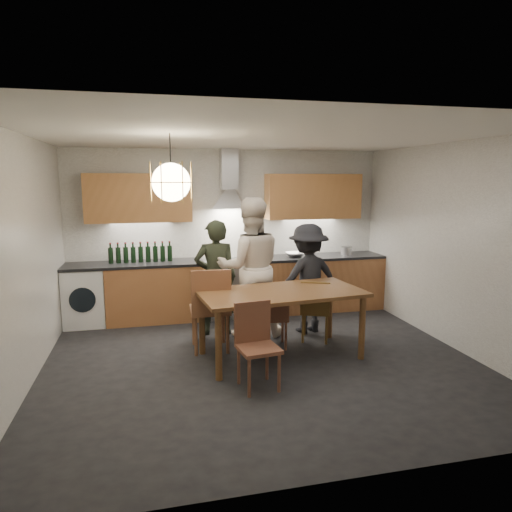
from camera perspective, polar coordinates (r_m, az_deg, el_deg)
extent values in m
plane|color=black|center=(5.56, 0.69, -12.98)|extent=(5.00, 5.00, 0.00)
cube|color=white|center=(7.39, -3.49, 3.06)|extent=(5.00, 0.02, 2.60)
cube|color=white|center=(3.11, 10.79, -6.03)|extent=(5.00, 0.02, 2.60)
cube|color=white|center=(5.21, -27.05, -0.67)|extent=(0.02, 4.50, 2.60)
cube|color=white|center=(6.29, 23.43, 1.16)|extent=(0.02, 4.50, 2.60)
cube|color=white|center=(5.16, 0.75, 14.77)|extent=(5.00, 4.50, 0.02)
cube|color=#C07C4A|center=(7.14, -12.37, -4.47)|extent=(1.45, 0.60, 0.86)
cube|color=#C07C4A|center=(7.64, 7.95, -3.43)|extent=(2.05, 0.60, 0.86)
cube|color=white|center=(7.21, -20.57, -4.78)|extent=(0.58, 0.58, 0.85)
cube|color=black|center=(7.05, -14.94, -1.01)|extent=(2.05, 0.62, 0.04)
cube|color=black|center=(7.55, 8.03, -0.10)|extent=(2.05, 0.62, 0.04)
cube|color=silver|center=(7.25, -3.02, -4.28)|extent=(0.90, 0.60, 0.80)
cube|color=black|center=(6.99, -2.60, -4.98)|extent=(0.78, 0.02, 0.42)
cube|color=slate|center=(7.16, -3.05, -0.86)|extent=(0.90, 0.60, 0.08)
cube|color=silver|center=(6.90, -2.67, -0.75)|extent=(0.90, 0.08, 0.04)
cube|color=tan|center=(7.07, -14.43, 7.04)|extent=(1.55, 0.35, 0.72)
cube|color=tan|center=(7.53, 7.14, 7.40)|extent=(1.55, 0.35, 0.72)
cube|color=silver|center=(7.22, -3.40, 10.78)|extent=(0.26, 0.22, 0.62)
cylinder|color=black|center=(4.90, -10.65, 11.97)|extent=(0.01, 0.01, 0.50)
sphere|color=#FFE0A5|center=(4.89, -10.56, 9.04)|extent=(0.40, 0.40, 0.40)
torus|color=gold|center=(4.89, -10.56, 9.04)|extent=(0.43, 0.43, 0.01)
cube|color=brown|center=(5.46, 3.16, -4.61)|extent=(2.03, 1.17, 0.04)
cylinder|color=brown|center=(4.95, -4.70, -11.09)|extent=(0.08, 0.08, 0.77)
cylinder|color=brown|center=(5.68, -6.78, -8.39)|extent=(0.08, 0.08, 0.77)
cylinder|color=brown|center=(5.63, 13.12, -8.73)|extent=(0.08, 0.08, 0.77)
cylinder|color=brown|center=(6.29, 9.20, -6.68)|extent=(0.08, 0.08, 0.77)
cube|color=brown|center=(5.79, -5.79, -6.70)|extent=(0.49, 0.49, 0.05)
cube|color=brown|center=(5.51, -5.61, -4.46)|extent=(0.48, 0.06, 0.53)
cylinder|color=brown|center=(6.07, -4.09, -8.55)|extent=(0.04, 0.04, 0.49)
cylinder|color=brown|center=(5.71, -3.57, -9.75)|extent=(0.04, 0.04, 0.49)
cylinder|color=brown|center=(6.04, -7.80, -8.73)|extent=(0.04, 0.04, 0.49)
cylinder|color=brown|center=(5.67, -7.52, -9.94)|extent=(0.04, 0.04, 0.49)
cube|color=brown|center=(5.89, 2.13, -7.67)|extent=(0.41, 0.41, 0.03)
cube|color=brown|center=(5.67, 2.34, -6.06)|extent=(0.36, 0.09, 0.40)
cylinder|color=brown|center=(6.10, 3.34, -9.05)|extent=(0.03, 0.03, 0.37)
cylinder|color=brown|center=(5.83, 3.74, -9.96)|extent=(0.03, 0.03, 0.37)
cylinder|color=brown|center=(6.07, 0.55, -9.13)|extent=(0.03, 0.03, 0.37)
cylinder|color=brown|center=(5.80, 0.82, -10.06)|extent=(0.03, 0.03, 0.37)
cube|color=brown|center=(6.17, 7.44, -6.79)|extent=(0.49, 0.49, 0.04)
cube|color=brown|center=(5.95, 7.41, -5.18)|extent=(0.36, 0.18, 0.41)
cylinder|color=brown|center=(6.37, 8.85, -8.27)|extent=(0.03, 0.03, 0.39)
cylinder|color=brown|center=(6.08, 8.78, -9.14)|extent=(0.03, 0.03, 0.39)
cylinder|color=brown|center=(6.39, 6.09, -8.18)|extent=(0.03, 0.03, 0.39)
cylinder|color=brown|center=(6.10, 5.88, -9.04)|extent=(0.03, 0.03, 0.39)
cube|color=brown|center=(4.74, 0.32, -11.51)|extent=(0.45, 0.45, 0.04)
cube|color=brown|center=(4.82, -0.46, -8.18)|extent=(0.40, 0.09, 0.43)
cylinder|color=brown|center=(4.64, -0.86, -14.98)|extent=(0.03, 0.03, 0.41)
cylinder|color=brown|center=(4.92, -2.17, -13.53)|extent=(0.03, 0.03, 0.41)
cylinder|color=brown|center=(4.75, 2.90, -14.40)|extent=(0.03, 0.03, 0.41)
cylinder|color=brown|center=(5.02, 1.39, -13.02)|extent=(0.03, 0.03, 0.41)
imported|color=black|center=(6.30, -5.06, -2.71)|extent=(0.60, 0.41, 1.60)
imported|color=silver|center=(6.20, -0.74, -1.44)|extent=(0.95, 0.76, 1.90)
imported|color=black|center=(6.43, 6.48, -2.80)|extent=(1.07, 0.74, 1.53)
imported|color=silver|center=(7.37, 4.88, 0.18)|extent=(0.32, 0.32, 0.07)
cylinder|color=silver|center=(7.72, 11.22, 0.65)|extent=(0.20, 0.20, 0.13)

